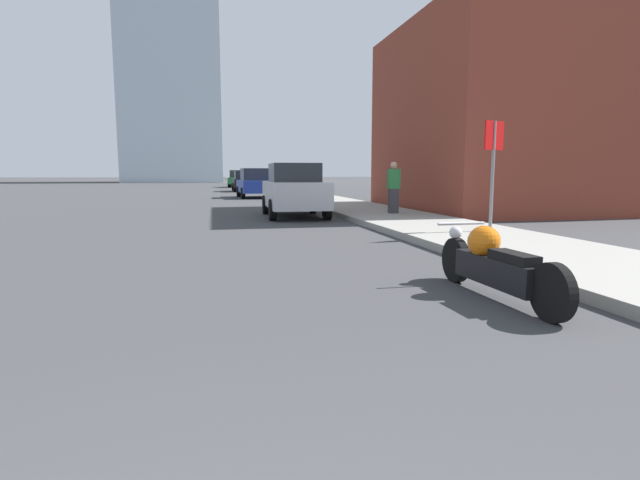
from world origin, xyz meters
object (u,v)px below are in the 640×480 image
at_px(stop_sign, 493,157).
at_px(pedestrian, 394,187).
at_px(motorcycle, 494,264).
at_px(parked_car_silver, 294,190).
at_px(parked_car_black, 246,181).
at_px(parked_car_blue, 256,183).
at_px(parked_car_green, 238,179).

bearing_deg(stop_sign, pedestrian, 94.21).
bearing_deg(motorcycle, pedestrian, 74.49).
height_order(stop_sign, pedestrian, stop_sign).
relative_size(motorcycle, stop_sign, 1.02).
relative_size(parked_car_silver, parked_car_black, 0.99).
distance_m(parked_car_blue, parked_car_black, 10.38).
height_order(parked_car_silver, stop_sign, stop_sign).
relative_size(parked_car_silver, stop_sign, 1.76).
bearing_deg(parked_car_silver, stop_sign, -60.31).
height_order(motorcycle, parked_car_green, parked_car_green).
bearing_deg(pedestrian, parked_car_blue, 102.14).
xyz_separation_m(motorcycle, parked_car_black, (-0.53, 34.16, 0.42)).
relative_size(parked_car_black, stop_sign, 1.78).
xyz_separation_m(stop_sign, pedestrian, (-0.36, 4.95, -0.77)).
bearing_deg(motorcycle, parked_car_silver, 91.12).
relative_size(parked_car_black, pedestrian, 2.60).
xyz_separation_m(parked_car_blue, parked_car_green, (0.06, 22.50, 0.03)).
height_order(motorcycle, parked_car_black, parked_car_black).
bearing_deg(parked_car_black, parked_car_silver, -90.32).
xyz_separation_m(parked_car_silver, parked_car_green, (-0.05, 35.45, 0.01)).
xyz_separation_m(parked_car_silver, parked_car_blue, (-0.11, 12.95, -0.03)).
bearing_deg(parked_car_black, stop_sign, -83.97).
relative_size(motorcycle, pedestrian, 1.49).
relative_size(motorcycle, parked_car_blue, 0.57).
bearing_deg(parked_car_green, parked_car_blue, -84.89).
distance_m(motorcycle, stop_sign, 5.68).
bearing_deg(stop_sign, parked_car_silver, 118.40).
bearing_deg(parked_car_black, motorcycle, -89.54).
distance_m(parked_car_black, pedestrian, 24.63).
bearing_deg(parked_car_silver, parked_car_blue, 91.76).
bearing_deg(stop_sign, parked_car_black, 96.47).
xyz_separation_m(parked_car_blue, pedestrian, (3.03, -14.07, 0.13)).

